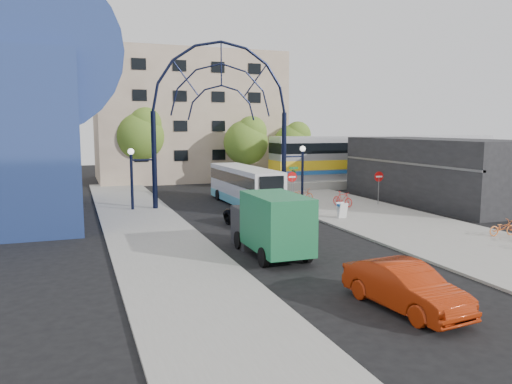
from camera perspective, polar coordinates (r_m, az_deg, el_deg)
name	(u,v)px	position (r m, az deg, el deg)	size (l,w,h in m)	color
ground	(303,248)	(24.70, 5.37, -6.40)	(120.00, 120.00, 0.00)	black
sidewalk_east	(392,222)	(32.06, 15.27, -3.31)	(8.00, 56.00, 0.12)	gray
plaza_west	(151,232)	(28.50, -11.93, -4.54)	(5.00, 50.00, 0.12)	gray
gateway_arch	(221,90)	(37.20, -3.97, 11.53)	(13.64, 0.44, 12.10)	black
stop_sign	(292,180)	(37.09, 4.14, 1.38)	(0.80, 0.07, 2.50)	slate
do_not_enter_sign	(379,180)	(38.37, 13.85, 1.36)	(0.76, 0.07, 2.48)	slate
street_name_sign	(294,177)	(37.79, 4.32, 1.70)	(0.70, 0.70, 2.80)	slate
sandwich_board	(342,208)	(32.30, 9.80, -1.85)	(0.55, 0.61, 0.99)	white
commercial_block_east	(434,171)	(41.32, 19.65, 2.29)	(6.00, 16.00, 5.00)	black
apartment_block	(187,117)	(57.94, -7.88, 8.46)	(20.00, 12.10, 14.00)	tan
train_platform	(386,180)	(53.44, 14.64, 1.29)	(32.00, 5.00, 0.80)	gray
train_car	(387,156)	(53.24, 14.73, 3.97)	(25.10, 3.05, 4.20)	#B7B7BC
tree_north_a	(247,140)	(50.35, -1.00, 5.97)	(4.48, 4.48, 7.00)	#382314
tree_north_b	(141,133)	(51.96, -13.03, 6.56)	(5.12, 5.12, 8.00)	#382314
tree_north_c	(294,142)	(54.44, 4.31, 5.71)	(4.16, 4.16, 6.50)	#382314
city_bus	(245,185)	(37.70, -1.31, 0.75)	(2.65, 10.55, 2.88)	silver
green_truck	(270,224)	(23.03, 1.63, -3.67)	(2.30, 5.81, 2.92)	black
black_suv	(257,216)	(29.59, 0.17, -2.79)	(2.13, 4.61, 1.28)	black
red_sedan	(405,287)	(17.13, 16.65, -10.32)	(1.61, 4.62, 1.52)	#9A2609
bike_near_a	(303,194)	(39.83, 5.36, -0.23)	(0.64, 1.83, 0.96)	orange
bike_near_b	(343,199)	(37.02, 9.87, -0.79)	(0.51, 1.81, 1.09)	#F33330
bike_far_a	(503,228)	(29.78, 26.35, -3.67)	(0.58, 1.65, 0.87)	orange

